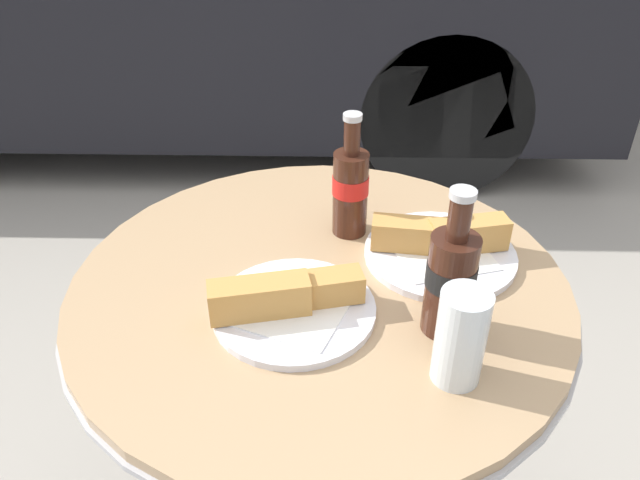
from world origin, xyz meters
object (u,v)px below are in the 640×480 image
Objects in this scene: cola_bottle_right at (350,188)px; lunch_plate_far at (440,246)px; drinking_glass at (460,341)px; bistro_table at (319,344)px; cola_bottle_left at (451,278)px; lunch_plate_near at (290,303)px.

lunch_plate_far is at bearing -26.20° from cola_bottle_right.
drinking_glass is 0.27m from lunch_plate_far.
drinking_glass is at bearing -47.84° from bistro_table.
lunch_plate_near is at bearing 173.56° from cola_bottle_left.
drinking_glass reaches higher than lunch_plate_near.
drinking_glass is (0.00, -0.09, -0.03)m from cola_bottle_left.
drinking_glass reaches higher than lunch_plate_far.
drinking_glass is at bearing -69.00° from cola_bottle_right.
cola_bottle_left is at bearing 90.32° from drinking_glass.
bistro_table is 5.87× the size of drinking_glass.
bistro_table is at bearing -160.36° from lunch_plate_far.
cola_bottle_right reaches higher than bistro_table.
cola_bottle_left is 0.92× the size of lunch_plate_near.
bistro_table is at bearing 149.62° from cola_bottle_left.
cola_bottle_right is 0.88× the size of lunch_plate_far.
lunch_plate_near and lunch_plate_far have the same top height.
bistro_table is 0.27m from cola_bottle_right.
lunch_plate_far is at bearing 19.64° from bistro_table.
cola_bottle_left is 0.23m from lunch_plate_near.
bistro_table is at bearing 63.35° from lunch_plate_near.
cola_bottle_right is at bearing 71.06° from bistro_table.
cola_bottle_left is (0.18, -0.11, 0.23)m from bistro_table.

